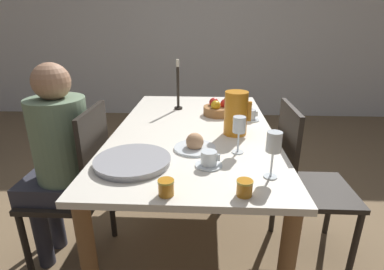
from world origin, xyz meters
The scene contains 17 objects.
ground_plane centered at (0.00, 0.00, 0.00)m, with size 20.00×20.00×0.00m, color #7F6647.
wall_back centered at (0.00, 2.85, 1.30)m, with size 10.00×0.06×2.60m.
dining_table centered at (0.00, 0.00, 0.66)m, with size 0.93×1.62×0.77m.
chair_person_side centered at (-0.65, -0.24, 0.50)m, with size 0.42×0.42×0.95m.
chair_opposite centered at (0.65, -0.14, 0.50)m, with size 0.42×0.42×0.95m.
person_seated centered at (-0.74, -0.25, 0.70)m, with size 0.39×0.41×1.19m.
red_pitcher centered at (0.24, -0.08, 0.89)m, with size 0.16×0.13×0.25m.
wine_glass_water centered at (0.34, -0.59, 0.91)m, with size 0.06×0.06×0.20m.
wine_glass_juice centered at (0.23, -0.34, 0.90)m, with size 0.06×0.06×0.18m.
teacup_near_person centered at (0.09, -0.50, 0.80)m, with size 0.12×0.12×0.07m.
teacup_across centered at (0.36, 0.18, 0.80)m, with size 0.12×0.12×0.07m.
serving_tray centered at (-0.26, -0.50, 0.78)m, with size 0.35×0.35×0.03m.
bread_plate centered at (0.02, -0.31, 0.79)m, with size 0.21×0.21×0.09m.
jam_jar_amber centered at (0.22, -0.73, 0.80)m, with size 0.06×0.06×0.06m.
jam_jar_red centered at (-0.07, -0.74, 0.80)m, with size 0.06×0.06×0.06m.
fruit_bowl centered at (0.15, 0.29, 0.81)m, with size 0.20×0.20×0.11m.
candlestick_tall centered at (-0.13, 0.42, 0.91)m, with size 0.06×0.06×0.36m.
Camera 1 is at (0.07, -1.70, 1.37)m, focal length 28.00 mm.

